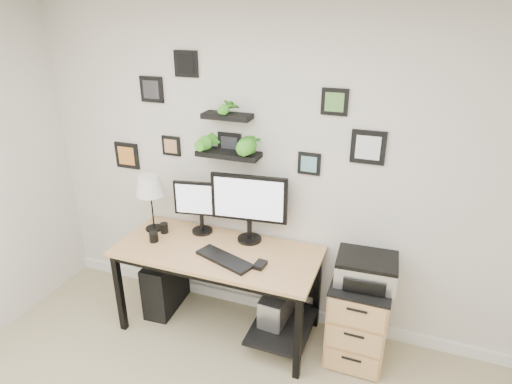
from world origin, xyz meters
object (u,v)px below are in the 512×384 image
at_px(desk, 224,262).
at_px(pc_tower_black, 166,283).
at_px(file_cabinet, 359,318).
at_px(pc_tower_grey, 278,313).
at_px(mug, 154,237).
at_px(table_lamp, 150,187).
at_px(printer, 366,269).
at_px(monitor_left, 201,204).
at_px(monitor_right, 249,203).

relative_size(desk, pc_tower_black, 3.28).
distance_m(pc_tower_black, file_cabinet, 1.68).
relative_size(pc_tower_grey, file_cabinet, 0.66).
xyz_separation_m(desk, mug, (-0.57, -0.09, 0.16)).
xyz_separation_m(table_lamp, pc_tower_black, (0.09, -0.04, -0.90)).
distance_m(pc_tower_grey, printer, 0.85).
relative_size(desk, pc_tower_grey, 3.63).
height_order(desk, monitor_left, monitor_left).
distance_m(monitor_left, mug, 0.46).
distance_m(monitor_right, file_cabinet, 1.21).
distance_m(desk, table_lamp, 0.87).
bearing_deg(file_cabinet, monitor_right, 172.03).
relative_size(desk, table_lamp, 3.29).
distance_m(mug, file_cabinet, 1.72).
xyz_separation_m(monitor_right, pc_tower_grey, (0.30, -0.14, -0.87)).
height_order(monitor_left, pc_tower_black, monitor_left).
bearing_deg(pc_tower_black, pc_tower_grey, -3.86).
height_order(monitor_right, table_lamp, monitor_right).
bearing_deg(printer, monitor_left, 174.96).
height_order(mug, pc_tower_black, mug).
bearing_deg(table_lamp, mug, -57.72).
distance_m(mug, printer, 1.68).
height_order(monitor_right, pc_tower_grey, monitor_right).
bearing_deg(table_lamp, monitor_left, 12.58).
height_order(monitor_left, monitor_right, monitor_right).
bearing_deg(monitor_right, pc_tower_black, -169.61).
bearing_deg(pc_tower_grey, file_cabinet, 1.14).
bearing_deg(printer, monitor_right, 172.44).
xyz_separation_m(desk, monitor_left, (-0.28, 0.18, 0.39)).
bearing_deg(table_lamp, pc_tower_black, -24.45).
distance_m(desk, mug, 0.60).
xyz_separation_m(desk, pc_tower_grey, (0.45, 0.05, -0.41)).
relative_size(mug, pc_tower_black, 0.17).
xyz_separation_m(monitor_left, file_cabinet, (1.36, -0.13, -0.68)).
xyz_separation_m(desk, monitor_right, (0.15, 0.19, 0.46)).
relative_size(table_lamp, pc_tower_grey, 1.10).
xyz_separation_m(table_lamp, printer, (1.79, -0.03, -0.37)).
xyz_separation_m(monitor_left, pc_tower_grey, (0.73, -0.14, -0.80)).
relative_size(pc_tower_grey, printer, 1.00).
relative_size(desk, monitor_right, 2.62).
height_order(monitor_left, table_lamp, table_lamp).
distance_m(table_lamp, pc_tower_grey, 1.47).
bearing_deg(table_lamp, pc_tower_grey, -2.36).
bearing_deg(monitor_left, file_cabinet, -5.29).
height_order(pc_tower_grey, printer, printer).
bearing_deg(mug, pc_tower_grey, 7.70).
height_order(desk, pc_tower_black, desk).
bearing_deg(file_cabinet, pc_tower_black, -179.79).
xyz_separation_m(mug, pc_tower_grey, (1.02, 0.14, -0.58)).
height_order(monitor_right, mug, monitor_right).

